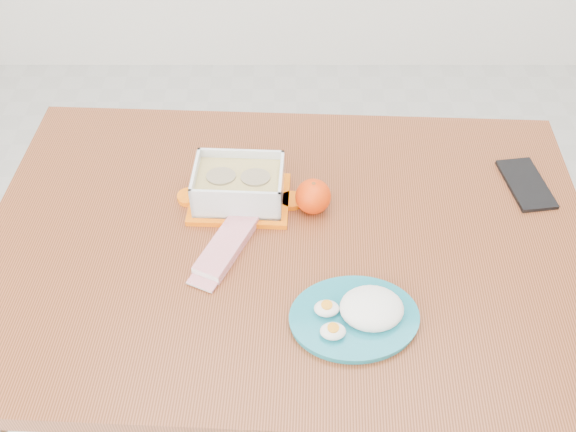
{
  "coord_description": "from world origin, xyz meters",
  "views": [
    {
      "loc": [
        -0.13,
        -0.85,
        1.68
      ],
      "look_at": [
        -0.13,
        -0.02,
        0.81
      ],
      "focal_mm": 40.0,
      "sensor_mm": 36.0,
      "label": 1
    }
  ],
  "objects_px": {
    "dining_table": "(288,270)",
    "rice_plate": "(360,313)",
    "orange_fruit": "(313,196)",
    "smartphone": "(526,184)",
    "food_container": "(239,186)"
  },
  "relations": [
    {
      "from": "dining_table",
      "to": "rice_plate",
      "type": "relative_size",
      "value": 5.06
    },
    {
      "from": "orange_fruit",
      "to": "smartphone",
      "type": "height_order",
      "value": "orange_fruit"
    },
    {
      "from": "orange_fruit",
      "to": "rice_plate",
      "type": "height_order",
      "value": "orange_fruit"
    },
    {
      "from": "dining_table",
      "to": "rice_plate",
      "type": "height_order",
      "value": "rice_plate"
    },
    {
      "from": "orange_fruit",
      "to": "smartphone",
      "type": "distance_m",
      "value": 0.46
    },
    {
      "from": "orange_fruit",
      "to": "rice_plate",
      "type": "xyz_separation_m",
      "value": [
        0.07,
        -0.27,
        -0.02
      ]
    },
    {
      "from": "dining_table",
      "to": "smartphone",
      "type": "xyz_separation_m",
      "value": [
        0.5,
        0.15,
        0.1
      ]
    },
    {
      "from": "orange_fruit",
      "to": "smartphone",
      "type": "xyz_separation_m",
      "value": [
        0.45,
        0.07,
        -0.03
      ]
    },
    {
      "from": "dining_table",
      "to": "rice_plate",
      "type": "bearing_deg",
      "value": -54.73
    },
    {
      "from": "dining_table",
      "to": "orange_fruit",
      "type": "height_order",
      "value": "orange_fruit"
    },
    {
      "from": "food_container",
      "to": "rice_plate",
      "type": "bearing_deg",
      "value": -50.0
    },
    {
      "from": "food_container",
      "to": "dining_table",
      "type": "bearing_deg",
      "value": -42.66
    },
    {
      "from": "rice_plate",
      "to": "smartphone",
      "type": "relative_size",
      "value": 1.57
    },
    {
      "from": "orange_fruit",
      "to": "food_container",
      "type": "bearing_deg",
      "value": 171.13
    },
    {
      "from": "dining_table",
      "to": "food_container",
      "type": "height_order",
      "value": "food_container"
    }
  ]
}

